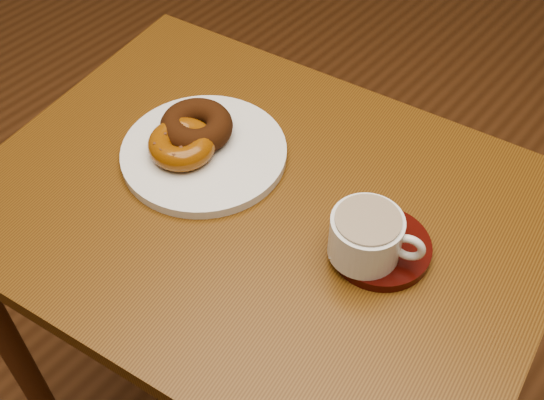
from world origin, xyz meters
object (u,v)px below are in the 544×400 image
Objects in this scene: donut_plate at (204,153)px; coffee_cup at (367,236)px; saucer at (380,247)px; cafe_table at (262,254)px.

donut_plate is 0.31m from coffee_cup.
coffee_cup reaches higher than saucer.
donut_plate is 0.32m from saucer.
coffee_cup is at bearing -0.68° from donut_plate.
cafe_table is at bearing -168.47° from saucer.
donut_plate is at bearing 164.87° from cafe_table.
donut_plate is 1.84× the size of saucer.
coffee_cup reaches higher than cafe_table.
coffee_cup is at bearing -111.12° from saucer.
coffee_cup is (0.31, -0.00, 0.04)m from donut_plate.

